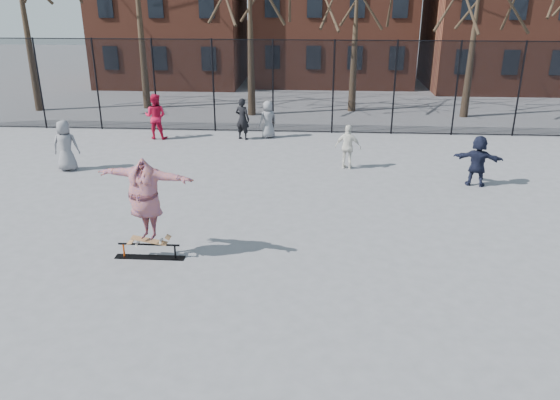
# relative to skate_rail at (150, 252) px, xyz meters

# --- Properties ---
(ground) EXTENTS (100.00, 100.00, 0.00)m
(ground) POSITION_rel_skate_rail_xyz_m (3.39, -0.76, -0.14)
(ground) COLOR slate
(skate_rail) EXTENTS (1.68, 0.26, 0.37)m
(skate_rail) POSITION_rel_skate_rail_xyz_m (0.00, 0.00, 0.00)
(skate_rail) COLOR black
(skate_rail) RESTS_ON ground
(skateboard) EXTENTS (0.92, 0.22, 0.11)m
(skateboard) POSITION_rel_skate_rail_xyz_m (0.02, -0.00, 0.28)
(skateboard) COLOR #A46F41
(skateboard) RESTS_ON skate_rail
(skater) EXTENTS (2.47, 1.12, 1.94)m
(skater) POSITION_rel_skate_rail_xyz_m (0.02, -0.00, 1.30)
(skater) COLOR #603C97
(skater) RESTS_ON skateboard
(bystander_grey) EXTENTS (0.95, 0.70, 1.79)m
(bystander_grey) POSITION_rel_skate_rail_xyz_m (-4.78, 6.35, 0.75)
(bystander_grey) COLOR slate
(bystander_grey) RESTS_ON ground
(bystander_black) EXTENTS (0.75, 0.63, 1.74)m
(bystander_black) POSITION_rel_skate_rail_xyz_m (0.81, 10.92, 0.73)
(bystander_black) COLOR black
(bystander_black) RESTS_ON ground
(bystander_red) EXTENTS (0.97, 0.79, 1.90)m
(bystander_red) POSITION_rel_skate_rail_xyz_m (-2.85, 10.80, 0.80)
(bystander_red) COLOR red
(bystander_red) RESTS_ON ground
(bystander_white) EXTENTS (0.98, 0.59, 1.57)m
(bystander_white) POSITION_rel_skate_rail_xyz_m (5.03, 7.22, 0.64)
(bystander_white) COLOR silver
(bystander_white) RESTS_ON ground
(bystander_navy) EXTENTS (1.62, 0.88, 1.66)m
(bystander_navy) POSITION_rel_skate_rail_xyz_m (9.11, 5.72, 0.69)
(bystander_navy) COLOR black
(bystander_navy) RESTS_ON ground
(bystander_extra) EXTENTS (0.92, 0.81, 1.58)m
(bystander_extra) POSITION_rel_skate_rail_xyz_m (1.86, 11.24, 0.65)
(bystander_extra) COLOR slate
(bystander_extra) RESTS_ON ground
(fence) EXTENTS (34.03, 0.07, 4.00)m
(fence) POSITION_rel_skate_rail_xyz_m (3.37, 12.24, 1.91)
(fence) COLOR black
(fence) RESTS_ON ground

